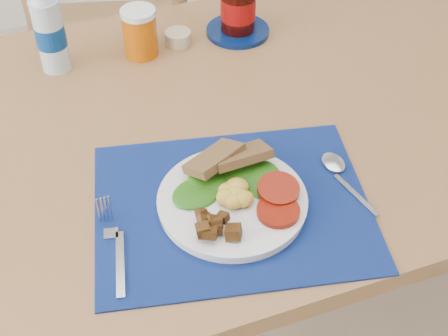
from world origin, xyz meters
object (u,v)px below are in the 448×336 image
object	(u,v)px
water_bottle	(49,29)
juice_glass	(140,34)
jam_on_saucer	(238,11)
chair_far	(112,11)
breakfast_plate	(230,200)

from	to	relation	value
water_bottle	juice_glass	xyz separation A→B (m)	(0.18, -0.01, -0.04)
juice_glass	jam_on_saucer	size ratio (longest dim) A/B	0.70
chair_far	water_bottle	distance (m)	0.55
water_bottle	jam_on_saucer	world-z (taller)	water_bottle
jam_on_saucer	juice_glass	bearing A→B (deg)	-178.10
jam_on_saucer	water_bottle	bearing A→B (deg)	179.44
breakfast_plate	water_bottle	distance (m)	0.56
breakfast_plate	juice_glass	distance (m)	0.50
breakfast_plate	water_bottle	bearing A→B (deg)	94.30
water_bottle	juice_glass	distance (m)	0.19
breakfast_plate	jam_on_saucer	xyz separation A→B (m)	(0.21, 0.51, 0.04)
water_bottle	juice_glass	world-z (taller)	water_bottle
breakfast_plate	jam_on_saucer	distance (m)	0.55
chair_far	water_bottle	xyz separation A→B (m)	(-0.20, -0.45, 0.24)
chair_far	juice_glass	distance (m)	0.50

